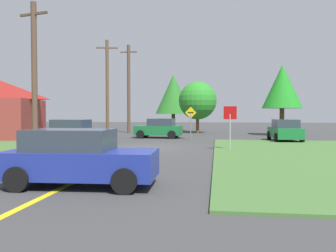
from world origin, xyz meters
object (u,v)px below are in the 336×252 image
object	(u,v)px
utility_pole_near	(34,75)
oak_tree_left	(173,94)
stop_sign	(230,120)
utility_pole_mid	(107,87)
oak_tree_right	(282,87)
car_behind_on_main_road	(79,158)
pine_tree_center	(198,101)
direction_sign	(191,119)
utility_pole_far	(129,88)
car_on_crossroad	(285,130)
parked_car_near_building	(73,131)
car_approaching_junction	(159,128)

from	to	relation	value
utility_pole_near	oak_tree_left	bearing A→B (deg)	79.40
stop_sign	oak_tree_left	xyz separation A→B (m)	(-5.85, 22.30, 2.59)
utility_pole_mid	oak_tree_right	xyz separation A→B (m)	(15.28, 4.97, 0.26)
car_behind_on_main_road	pine_tree_center	bearing A→B (deg)	83.70
direction_sign	utility_pole_far	bearing A→B (deg)	128.03
car_behind_on_main_road	utility_pole_far	size ratio (longest dim) A/B	0.47
stop_sign	car_on_crossroad	xyz separation A→B (m)	(4.24, 7.22, -0.92)
pine_tree_center	direction_sign	bearing A→B (deg)	-90.14
parked_car_near_building	utility_pole_far	world-z (taller)	utility_pole_far
car_approaching_junction	pine_tree_center	bearing A→B (deg)	-105.77
parked_car_near_building	pine_tree_center	bearing A→B (deg)	64.69
oak_tree_right	oak_tree_left	bearing A→B (deg)	145.27
direction_sign	oak_tree_left	xyz separation A→B (m)	(-3.11, 14.40, 2.71)
stop_sign	oak_tree_right	distance (m)	15.76
oak_tree_left	oak_tree_right	size ratio (longest dim) A/B	1.01
utility_pole_near	direction_sign	bearing A→B (deg)	52.19
stop_sign	utility_pole_near	size ratio (longest dim) A/B	0.31
oak_tree_left	pine_tree_center	world-z (taller)	oak_tree_left
utility_pole_far	utility_pole_near	bearing A→B (deg)	-91.17
stop_sign	parked_car_near_building	xyz separation A→B (m)	(-10.89, 4.34, -0.91)
pine_tree_center	car_on_crossroad	bearing A→B (deg)	-55.83
utility_pole_mid	car_on_crossroad	bearing A→B (deg)	-9.55
utility_pole_far	oak_tree_left	xyz separation A→B (m)	(4.15, 5.13, -0.42)
car_behind_on_main_road	oak_tree_right	size ratio (longest dim) A/B	0.65
parked_car_near_building	utility_pole_near	distance (m)	7.12
utility_pole_far	oak_tree_right	distance (m)	15.51
stop_sign	direction_sign	world-z (taller)	direction_sign
utility_pole_far	car_approaching_junction	bearing A→B (deg)	-59.46
car_behind_on_main_road	parked_car_near_building	bearing A→B (deg)	110.76
stop_sign	oak_tree_right	xyz separation A→B (m)	(5.29, 14.58, 2.82)
direction_sign	pine_tree_center	distance (m)	9.74
car_behind_on_main_road	car_on_crossroad	distance (m)	19.65
oak_tree_left	oak_tree_right	distance (m)	13.56
oak_tree_left	oak_tree_right	xyz separation A→B (m)	(11.15, -7.73, 0.23)
parked_car_near_building	stop_sign	bearing A→B (deg)	-15.17
car_approaching_junction	oak_tree_right	distance (m)	12.48
car_approaching_junction	parked_car_near_building	xyz separation A→B (m)	(-5.38, -5.23, 0.00)
direction_sign	oak_tree_left	distance (m)	14.98
parked_car_near_building	utility_pole_near	bearing A→B (deg)	-78.95
direction_sign	car_on_crossroad	bearing A→B (deg)	-5.57
pine_tree_center	utility_pole_far	bearing A→B (deg)	-177.65
car_approaching_junction	parked_car_near_building	size ratio (longest dim) A/B	0.85
parked_car_near_building	oak_tree_left	distance (m)	18.98
parked_car_near_building	utility_pole_far	xyz separation A→B (m)	(0.89, 12.84, 3.92)
utility_pole_mid	direction_sign	bearing A→B (deg)	-13.30
car_on_crossroad	direction_sign	world-z (taller)	direction_sign
car_behind_on_main_road	utility_pole_near	xyz separation A→B (m)	(-5.77, 8.37, 3.30)
oak_tree_right	parked_car_near_building	bearing A→B (deg)	-147.67
pine_tree_center	parked_car_near_building	bearing A→B (deg)	-121.86
utility_pole_far	direction_sign	bearing A→B (deg)	-51.97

